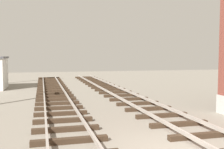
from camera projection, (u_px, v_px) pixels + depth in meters
The scene contains 1 object.
track_near_building at pixel (217, 142), 8.48m from camera, with size 2.50×54.56×0.32m.
Camera 1 is at (-3.81, -7.20, 2.85)m, focal length 43.12 mm.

